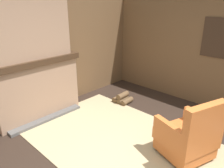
% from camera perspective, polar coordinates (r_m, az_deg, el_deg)
% --- Properties ---
extents(wood_panel_wall_left, '(0.06, 6.16, 2.39)m').
position_cam_1_polar(wood_panel_wall_left, '(4.54, -21.26, 6.54)').
color(wood_panel_wall_left, brown).
rests_on(wood_panel_wall_left, ground).
extents(fireplace_hearth, '(0.60, 1.77, 1.21)m').
position_cam_1_polar(fireplace_hearth, '(4.51, -18.95, -1.17)').
color(fireplace_hearth, '#9E7A60').
rests_on(fireplace_hearth, ground).
extents(chimney_breast, '(0.34, 1.47, 1.15)m').
position_cam_1_polar(chimney_breast, '(4.24, -20.97, 13.87)').
color(chimney_breast, '#9E7A60').
rests_on(chimney_breast, fireplace_hearth).
extents(area_rug, '(3.92, 2.17, 0.01)m').
position_cam_1_polar(area_rug, '(3.66, 5.74, -16.40)').
color(area_rug, tan).
rests_on(area_rug, ground).
extents(armchair, '(0.87, 0.88, 0.99)m').
position_cam_1_polar(armchair, '(3.46, 19.26, -13.04)').
color(armchair, '#C6662D').
rests_on(armchair, ground).
extents(firewood_stack, '(0.40, 0.35, 0.23)m').
position_cam_1_polar(firewood_stack, '(5.07, 2.80, -3.83)').
color(firewood_stack, brown).
rests_on(firewood_stack, ground).
extents(storage_case, '(0.17, 0.22, 0.14)m').
position_cam_1_polar(storage_case, '(4.51, -16.67, 8.16)').
color(storage_case, brown).
rests_on(storage_case, fireplace_hearth).
extents(decorative_plate_on_mantel, '(0.06, 0.24, 0.24)m').
position_cam_1_polar(decorative_plate_on_mantel, '(4.36, -20.83, 7.87)').
color(decorative_plate_on_mantel, '#336093').
rests_on(decorative_plate_on_mantel, fireplace_hearth).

